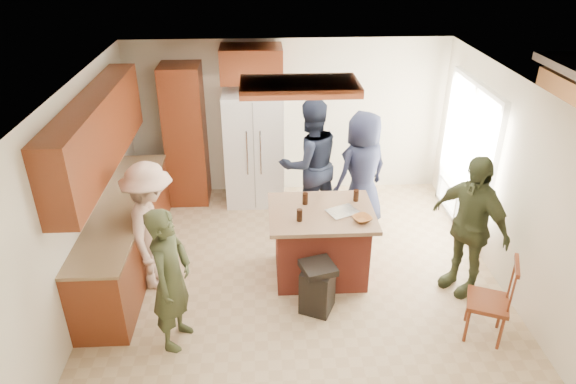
{
  "coord_description": "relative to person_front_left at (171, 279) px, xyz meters",
  "views": [
    {
      "loc": [
        -0.42,
        -5.28,
        4.04
      ],
      "look_at": [
        -0.13,
        0.17,
        1.15
      ],
      "focal_mm": 32.0,
      "sensor_mm": 36.0,
      "label": 1
    }
  ],
  "objects": [
    {
      "name": "person_front_left",
      "position": [
        0.0,
        0.0,
        0.0
      ],
      "size": [
        0.58,
        0.69,
        1.62
      ],
      "primitive_type": "imported",
      "rotation": [
        0.0,
        0.0,
        1.3
      ],
      "color": "#353B22",
      "rests_on": "ground"
    },
    {
      "name": "person_behind_left",
      "position": [
        1.64,
        2.41,
        0.14
      ],
      "size": [
        1.06,
        0.84,
        1.9
      ],
      "primitive_type": "imported",
      "rotation": [
        0.0,
        0.0,
        3.48
      ],
      "color": "#181F31",
      "rests_on": "ground"
    },
    {
      "name": "person_behind_right",
      "position": [
        2.38,
        2.3,
        0.06
      ],
      "size": [
        1.02,
        0.91,
        1.75
      ],
      "primitive_type": "imported",
      "rotation": [
        0.0,
        0.0,
        3.66
      ],
      "color": "#1B1F36",
      "rests_on": "ground"
    },
    {
      "name": "person_side_right",
      "position": [
        3.36,
        0.74,
        0.08
      ],
      "size": [
        1.0,
        1.17,
        1.78
      ],
      "primitive_type": "imported",
      "rotation": [
        0.0,
        0.0,
        -1.01
      ],
      "color": "#373F25",
      "rests_on": "ground"
    },
    {
      "name": "person_counter",
      "position": [
        -0.37,
        1.0,
        0.01
      ],
      "size": [
        0.5,
        1.07,
        1.65
      ],
      "primitive_type": "imported",
      "rotation": [
        0.0,
        0.0,
        1.58
      ],
      "color": "tan",
      "rests_on": "ground"
    },
    {
      "name": "left_cabinetry",
      "position": [
        -0.86,
        1.43,
        0.14
      ],
      "size": [
        0.64,
        3.0,
        2.3
      ],
      "color": "maroon",
      "rests_on": "ground"
    },
    {
      "name": "back_wall_units",
      "position": [
        0.05,
        3.23,
        0.57
      ],
      "size": [
        1.8,
        0.6,
        2.45
      ],
      "color": "maroon",
      "rests_on": "ground"
    },
    {
      "name": "refrigerator",
      "position": [
        0.83,
        3.14,
        0.09
      ],
      "size": [
        0.9,
        0.76,
        1.8
      ],
      "color": "white",
      "rests_on": "ground"
    },
    {
      "name": "kitchen_island",
      "position": [
        1.66,
        1.09,
        -0.34
      ],
      "size": [
        1.28,
        1.03,
        0.93
      ],
      "color": "maroon",
      "rests_on": "ground"
    },
    {
      "name": "island_items",
      "position": [
        1.9,
        1.01,
        0.16
      ],
      "size": [
        0.91,
        0.66,
        0.15
      ],
      "color": "silver",
      "rests_on": "kitchen_island"
    },
    {
      "name": "trash_bin",
      "position": [
        1.56,
        0.41,
        -0.49
      ],
      "size": [
        0.45,
        0.45,
        0.63
      ],
      "color": "black",
      "rests_on": "ground"
    },
    {
      "name": "spindle_chair",
      "position": [
        3.34,
        -0.11,
        -0.36
      ],
      "size": [
        0.55,
        0.55,
        0.99
      ],
      "color": "maroon",
      "rests_on": "ground"
    }
  ]
}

